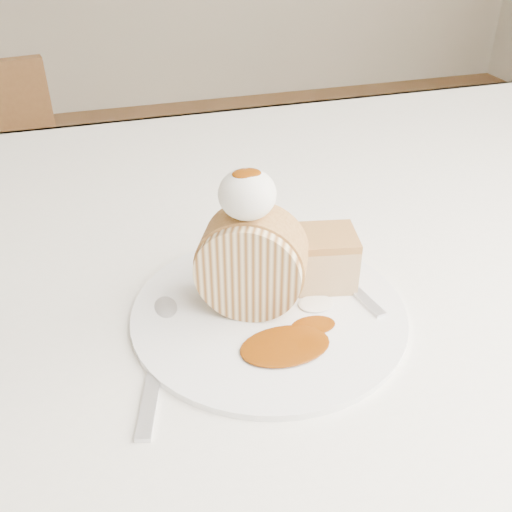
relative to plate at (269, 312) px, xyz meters
name	(u,v)px	position (x,y,z in m)	size (l,w,h in m)	color
table	(269,294)	(0.05, 0.14, -0.09)	(1.40, 0.90, 0.75)	white
plate	(269,312)	(0.00, 0.00, 0.00)	(0.27, 0.27, 0.01)	white
roulade_slice	(251,263)	(-0.01, 0.01, 0.05)	(0.10, 0.10, 0.05)	beige
cake_chunk	(325,261)	(0.07, 0.03, 0.03)	(0.06, 0.05, 0.05)	#AF8242
whipped_cream	(247,194)	(-0.02, 0.01, 0.12)	(0.05, 0.05, 0.05)	white
caramel_drizzle	(247,167)	(-0.02, 0.01, 0.15)	(0.03, 0.02, 0.01)	#682D04
caramel_pool	(285,346)	(0.00, -0.06, 0.01)	(0.08, 0.05, 0.00)	#682D04
fork	(349,284)	(0.09, 0.01, 0.01)	(0.02, 0.16, 0.00)	silver
spoon	(154,376)	(-0.12, -0.05, 0.00)	(0.02, 0.17, 0.00)	silver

